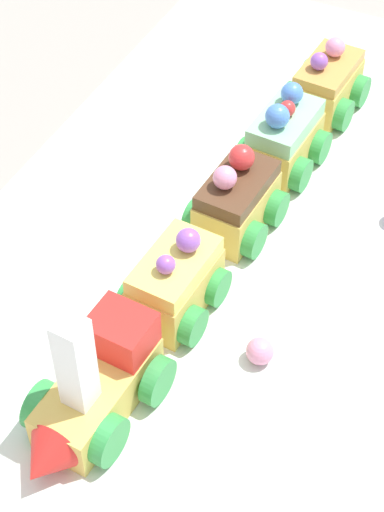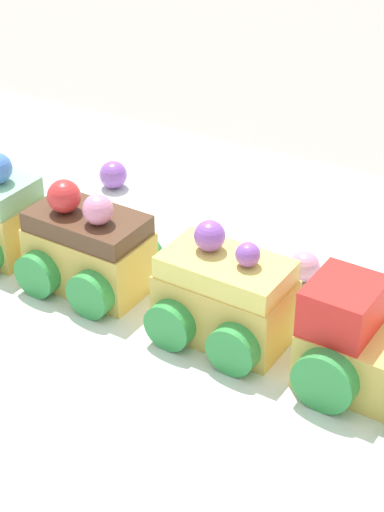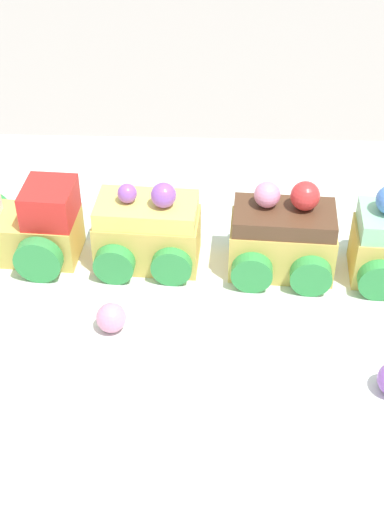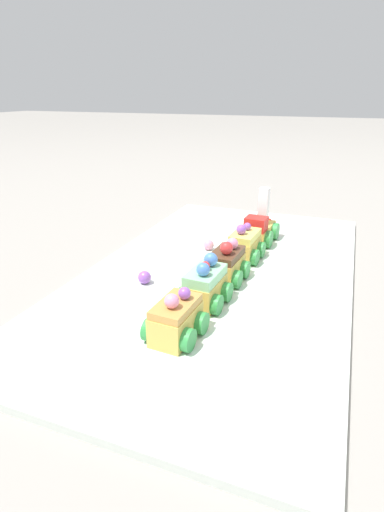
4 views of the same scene
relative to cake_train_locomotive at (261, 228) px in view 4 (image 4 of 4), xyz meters
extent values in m
plane|color=gray|center=(-0.19, 0.03, -0.04)|extent=(10.00, 10.00, 0.00)
cube|color=silver|center=(-0.19, 0.03, -0.03)|extent=(0.81, 0.46, 0.01)
cube|color=#E0BC56|center=(-0.01, 0.00, -0.01)|extent=(0.11, 0.05, 0.04)
cube|color=red|center=(-0.04, 0.00, 0.02)|extent=(0.04, 0.05, 0.03)
cone|color=red|center=(0.06, 0.00, -0.01)|extent=(0.03, 0.04, 0.04)
cube|color=white|center=(0.01, 0.00, 0.02)|extent=(0.02, 0.02, 0.02)
cube|color=white|center=(0.01, 0.00, 0.04)|extent=(0.02, 0.02, 0.02)
cube|color=white|center=(0.01, 0.00, 0.06)|extent=(0.02, 0.02, 0.02)
cube|color=white|center=(0.01, 0.00, 0.08)|extent=(0.02, 0.02, 0.02)
cylinder|color=green|center=(0.02, -0.03, -0.01)|extent=(0.04, 0.01, 0.04)
cylinder|color=green|center=(0.02, 0.03, -0.01)|extent=(0.04, 0.01, 0.04)
cylinder|color=green|center=(-0.04, -0.03, -0.01)|extent=(0.04, 0.01, 0.04)
cylinder|color=green|center=(-0.03, 0.03, -0.01)|extent=(0.04, 0.01, 0.04)
cube|color=#E0BC56|center=(-0.11, 0.01, -0.01)|extent=(0.08, 0.05, 0.04)
cube|color=#EFE066|center=(-0.11, 0.01, 0.02)|extent=(0.08, 0.05, 0.01)
sphere|color=#9956C6|center=(-0.13, 0.01, 0.04)|extent=(0.02, 0.02, 0.02)
sphere|color=#9956C6|center=(-0.10, 0.01, 0.03)|extent=(0.02, 0.02, 0.01)
cylinder|color=green|center=(-0.09, -0.02, -0.01)|extent=(0.03, 0.01, 0.03)
cylinder|color=green|center=(-0.09, 0.03, -0.01)|extent=(0.03, 0.01, 0.03)
cylinder|color=green|center=(-0.14, -0.02, -0.01)|extent=(0.03, 0.01, 0.03)
cylinder|color=green|center=(-0.13, 0.04, -0.01)|extent=(0.03, 0.01, 0.03)
cube|color=#E0BC56|center=(-0.22, 0.01, -0.01)|extent=(0.08, 0.05, 0.04)
cube|color=brown|center=(-0.22, 0.01, 0.02)|extent=(0.08, 0.05, 0.01)
sphere|color=red|center=(-0.23, 0.01, 0.04)|extent=(0.02, 0.02, 0.02)
sphere|color=pink|center=(-0.20, 0.01, 0.04)|extent=(0.02, 0.02, 0.02)
cylinder|color=green|center=(-0.20, -0.02, -0.01)|extent=(0.03, 0.01, 0.03)
cylinder|color=green|center=(-0.19, 0.04, -0.01)|extent=(0.03, 0.01, 0.03)
cylinder|color=green|center=(-0.24, -0.01, -0.01)|extent=(0.03, 0.01, 0.03)
cylinder|color=green|center=(-0.24, 0.04, -0.01)|extent=(0.03, 0.01, 0.03)
cube|color=#E0BC56|center=(-0.31, 0.02, -0.01)|extent=(0.08, 0.05, 0.04)
cube|color=#93DBA3|center=(-0.31, 0.02, 0.02)|extent=(0.08, 0.05, 0.02)
sphere|color=#4C84E0|center=(-0.33, 0.02, 0.04)|extent=(0.02, 0.02, 0.02)
sphere|color=red|center=(-0.31, 0.02, 0.04)|extent=(0.02, 0.02, 0.01)
sphere|color=#4C84E0|center=(-0.29, 0.02, 0.04)|extent=(0.02, 0.02, 0.02)
cylinder|color=green|center=(-0.29, -0.01, -0.01)|extent=(0.03, 0.01, 0.03)
cylinder|color=green|center=(-0.29, 0.04, -0.01)|extent=(0.03, 0.01, 0.03)
cylinder|color=green|center=(-0.33, -0.01, -0.01)|extent=(0.03, 0.01, 0.03)
cylinder|color=green|center=(-0.33, 0.05, -0.01)|extent=(0.03, 0.01, 0.03)
cube|color=#E0BC56|center=(-0.41, 0.02, -0.01)|extent=(0.08, 0.05, 0.04)
cube|color=#CC9347|center=(-0.41, 0.02, 0.02)|extent=(0.08, 0.05, 0.01)
sphere|color=pink|center=(-0.42, 0.02, 0.03)|extent=(0.02, 0.02, 0.02)
sphere|color=#9956C6|center=(-0.40, 0.02, 0.03)|extent=(0.02, 0.02, 0.02)
cylinder|color=green|center=(-0.39, -0.01, -0.01)|extent=(0.03, 0.01, 0.03)
cylinder|color=green|center=(-0.39, 0.05, -0.01)|extent=(0.03, 0.01, 0.03)
cylinder|color=green|center=(-0.43, 0.00, -0.01)|extent=(0.03, 0.01, 0.03)
cylinder|color=green|center=(-0.43, 0.05, -0.01)|extent=(0.03, 0.01, 0.03)
sphere|color=pink|center=(-0.09, 0.09, -0.02)|extent=(0.02, 0.02, 0.02)
sphere|color=#9956C6|center=(-0.28, 0.14, -0.02)|extent=(0.02, 0.02, 0.02)
camera|label=1|loc=(0.27, 0.21, 0.50)|focal=60.00mm
camera|label=2|loc=(0.07, -0.37, 0.29)|focal=60.00mm
camera|label=3|loc=(-0.16, 0.45, 0.32)|focal=50.00mm
camera|label=4|loc=(-0.83, -0.16, 0.28)|focal=28.00mm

